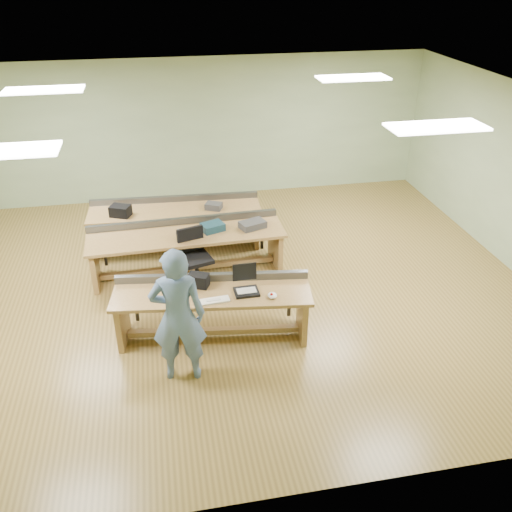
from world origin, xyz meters
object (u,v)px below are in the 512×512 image
object	(u,v)px
workbench_front	(212,303)
parts_bin_teal	(213,227)
task_chair	(196,266)
camera_bag	(199,280)
workbench_back	(176,218)
parts_bin_grey	(253,225)
person	(178,316)
laptop_base	(247,292)
workbench_mid	(187,242)
mug	(180,234)
drinks_can	(178,232)

from	to	relation	value
workbench_front	parts_bin_teal	size ratio (longest dim) A/B	7.77
workbench_front	task_chair	size ratio (longest dim) A/B	2.87
workbench_front	camera_bag	world-z (taller)	camera_bag
workbench_back	parts_bin_grey	xyz separation A→B (m)	(1.24, -1.03, 0.25)
person	laptop_base	world-z (taller)	person
workbench_mid	parts_bin_grey	bearing A→B (deg)	-3.07
workbench_front	parts_bin_teal	bearing A→B (deg)	90.36
laptop_base	mug	world-z (taller)	mug
workbench_back	task_chair	xyz separation A→B (m)	(0.22, -1.45, -0.20)
workbench_back	parts_bin_teal	size ratio (longest dim) A/B	8.74
camera_bag	parts_bin_teal	size ratio (longest dim) A/B	0.77
workbench_front	person	xyz separation A→B (m)	(-0.50, -0.76, 0.38)
laptop_base	parts_bin_teal	bearing A→B (deg)	95.23
task_chair	parts_bin_teal	xyz separation A→B (m)	(0.35, 0.44, 0.46)
task_chair	parts_bin_grey	size ratio (longest dim) A/B	2.31
person	task_chair	bearing A→B (deg)	-94.33
parts_bin_teal	parts_bin_grey	xyz separation A→B (m)	(0.67, -0.02, -0.01)
workbench_mid	task_chair	xyz separation A→B (m)	(0.10, -0.44, -0.21)
workbench_front	laptop_base	world-z (taller)	workbench_front
workbench_mid	parts_bin_grey	distance (m)	1.15
drinks_can	person	bearing A→B (deg)	-93.49
laptop_base	parts_bin_grey	bearing A→B (deg)	75.91
task_chair	workbench_back	bearing A→B (deg)	82.09
workbench_front	person	bearing A→B (deg)	-115.80
workbench_back	person	distance (m)	3.65
task_chair	drinks_can	xyz separation A→B (m)	(-0.22, 0.36, 0.45)
laptop_base	drinks_can	size ratio (longest dim) A/B	3.06
parts_bin_teal	person	bearing A→B (deg)	-105.54
workbench_front	parts_bin_grey	distance (m)	2.06
camera_bag	task_chair	world-z (taller)	task_chair
parts_bin_grey	mug	world-z (taller)	parts_bin_grey
workbench_mid	drinks_can	bearing A→B (deg)	-149.24
task_chair	parts_bin_grey	bearing A→B (deg)	5.67
workbench_back	person	xyz separation A→B (m)	(-0.16, -3.63, 0.37)
laptop_base	task_chair	size ratio (longest dim) A/B	0.34
workbench_front	camera_bag	bearing A→B (deg)	142.04
camera_bag	task_chair	bearing A→B (deg)	111.63
workbench_back	parts_bin_teal	world-z (taller)	parts_bin_teal
workbench_front	workbench_mid	bearing A→B (deg)	103.99
parts_bin_teal	drinks_can	size ratio (longest dim) A/B	3.32
workbench_back	parts_bin_grey	world-z (taller)	parts_bin_grey
mug	workbench_mid	bearing A→B (deg)	48.36
camera_bag	mug	bearing A→B (deg)	119.47
person	task_chair	xyz separation A→B (m)	(0.38, 2.18, -0.58)
parts_bin_teal	mug	bearing A→B (deg)	-167.56
workbench_front	person	size ratio (longest dim) A/B	1.50
workbench_back	camera_bag	bearing A→B (deg)	-83.29
camera_bag	laptop_base	bearing A→B (deg)	-1.65
workbench_front	task_chair	world-z (taller)	task_chair
workbench_front	workbench_back	world-z (taller)	same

